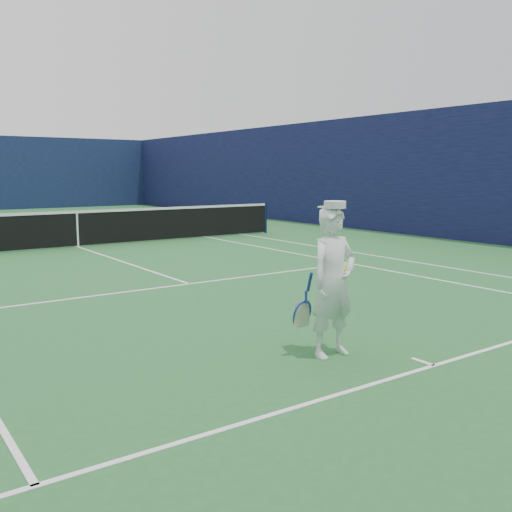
% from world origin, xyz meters
% --- Properties ---
extents(ground, '(80.00, 80.00, 0.00)m').
position_xyz_m(ground, '(0.00, 0.00, 0.00)').
color(ground, '#25612E').
rests_on(ground, ground).
extents(court_markings, '(11.03, 23.83, 0.01)m').
position_xyz_m(court_markings, '(0.00, 0.00, 0.00)').
color(court_markings, white).
rests_on(court_markings, ground).
extents(windscreen_fence, '(20.12, 36.12, 4.00)m').
position_xyz_m(windscreen_fence, '(0.00, 0.00, 2.00)').
color(windscreen_fence, '#101A3B').
rests_on(windscreen_fence, ground).
extents(tennis_net, '(12.88, 0.09, 1.07)m').
position_xyz_m(tennis_net, '(0.00, 0.00, 0.55)').
color(tennis_net, '#141E4C').
rests_on(tennis_net, ground).
extents(tennis_player, '(0.77, 0.45, 1.74)m').
position_xyz_m(tennis_player, '(-0.65, -10.98, 0.85)').
color(tennis_player, white).
rests_on(tennis_player, ground).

